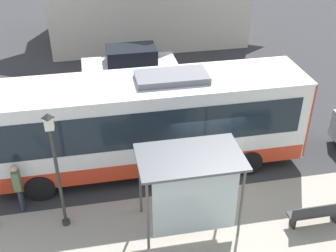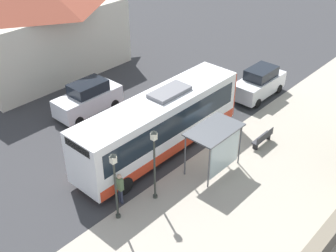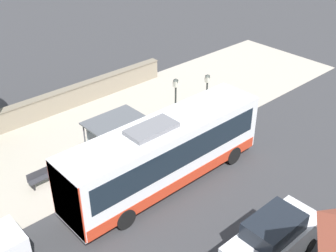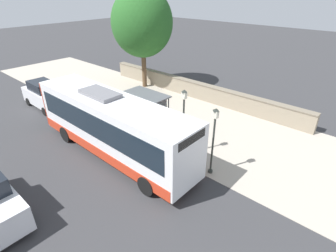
% 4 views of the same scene
% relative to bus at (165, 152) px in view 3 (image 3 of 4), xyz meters
% --- Properties ---
extents(ground_plane, '(120.00, 120.00, 0.00)m').
position_rel_bus_xyz_m(ground_plane, '(-1.80, -1.81, -1.91)').
color(ground_plane, '#353538').
rests_on(ground_plane, ground).
extents(sidewalk_plaza, '(9.00, 44.00, 0.02)m').
position_rel_bus_xyz_m(sidewalk_plaza, '(-6.30, -1.81, -1.90)').
color(sidewalk_plaza, '#ADA393').
rests_on(sidewalk_plaza, ground).
extents(stone_wall, '(0.60, 20.00, 1.44)m').
position_rel_bus_xyz_m(stone_wall, '(-10.35, -1.81, -1.18)').
color(stone_wall, gray).
rests_on(stone_wall, ground).
extents(bus, '(2.62, 11.09, 3.69)m').
position_rel_bus_xyz_m(bus, '(0.00, 0.00, 0.00)').
color(bus, white).
rests_on(bus, ground).
extents(bus_shelter, '(1.87, 3.05, 2.61)m').
position_rel_bus_xyz_m(bus_shelter, '(-3.41, -0.70, 0.28)').
color(bus_shelter, '#515459').
rests_on(bus_shelter, ground).
extents(pedestrian, '(0.34, 0.24, 1.78)m').
position_rel_bus_xyz_m(pedestrian, '(-1.56, 4.48, -0.85)').
color(pedestrian, '#2D3347').
rests_on(pedestrian, ground).
extents(bench, '(0.40, 1.77, 0.88)m').
position_rel_bus_xyz_m(bench, '(-4.06, -4.57, -1.43)').
color(bench, '#333338').
rests_on(bench, ground).
extents(street_lamp_near, '(0.28, 0.28, 3.75)m').
position_rel_bus_xyz_m(street_lamp_near, '(-2.21, 5.26, 0.34)').
color(street_lamp_near, '#2D332D').
rests_on(street_lamp_near, ground).
extents(street_lamp_far, '(0.28, 0.28, 4.04)m').
position_rel_bus_xyz_m(street_lamp_far, '(-2.56, 3.08, 0.50)').
color(street_lamp_far, '#2D332D').
rests_on(street_lamp_far, ground).
extents(parked_car_far_lane, '(1.93, 4.61, 2.18)m').
position_rel_bus_xyz_m(parked_car_far_lane, '(6.57, -0.05, -0.86)').
color(parked_car_far_lane, silver).
rests_on(parked_car_far_lane, ground).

